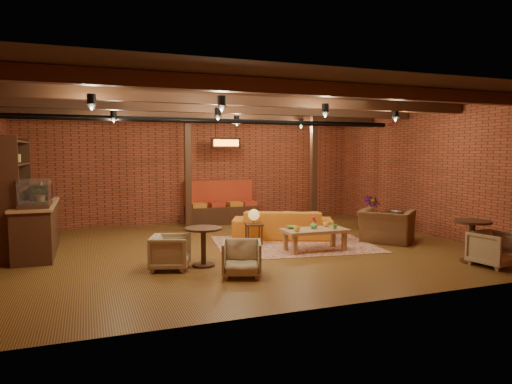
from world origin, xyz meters
name	(u,v)px	position (x,y,z in m)	size (l,w,h in m)	color
floor	(241,248)	(0.00, 0.00, 0.00)	(10.00, 10.00, 0.00)	#38220E
ceiling	(241,100)	(0.00, 0.00, 3.20)	(10.00, 8.00, 0.02)	black
wall_back	(198,169)	(0.00, 4.00, 1.60)	(10.00, 0.02, 3.20)	brown
wall_front	(337,189)	(0.00, -4.00, 1.60)	(10.00, 0.02, 3.20)	brown
wall_right	(428,172)	(5.00, 0.00, 1.60)	(0.02, 8.00, 3.20)	brown
ceiling_beams	(241,105)	(0.00, 0.00, 3.08)	(9.80, 6.40, 0.22)	black
ceiling_pipe	(220,121)	(0.00, 1.60, 2.85)	(0.12, 0.12, 9.60)	black
post_left	(188,171)	(-0.60, 2.60, 1.60)	(0.16, 0.16, 3.20)	black
post_right	(314,170)	(2.80, 2.00, 1.60)	(0.16, 0.16, 3.20)	black
service_counter	(36,215)	(-4.10, 1.00, 0.80)	(0.80, 2.50, 1.60)	black
plant_counter	(42,194)	(-4.00, 1.20, 1.22)	(0.35, 0.39, 0.30)	#337F33
shelving_hutch	(14,196)	(-4.50, 1.10, 1.20)	(0.52, 2.00, 2.40)	black
banquette	(222,206)	(0.60, 3.55, 0.50)	(2.10, 0.70, 1.00)	#A7321B
service_sign	(226,143)	(0.60, 3.10, 2.35)	(0.86, 0.06, 0.30)	orange
ceiling_spotlights	(241,116)	(0.00, 0.00, 2.86)	(6.40, 4.40, 0.28)	black
rug	(294,244)	(1.26, 0.00, 0.01)	(3.46, 2.65, 0.01)	maroon
sofa	(282,224)	(1.31, 0.76, 0.35)	(2.38, 0.93, 0.69)	#C36A1B
coffee_table	(314,231)	(1.37, -0.77, 0.42)	(1.38, 0.71, 0.72)	#A5714D
side_table_lamp	(254,218)	(0.42, 0.32, 0.61)	(0.44, 0.44, 0.81)	black
round_table_left	(203,240)	(-1.14, -1.22, 0.48)	(0.69, 0.69, 0.72)	black
armchair_a	(170,250)	(-1.75, -1.24, 0.34)	(0.66, 0.62, 0.68)	#C3B797
armchair_b	(242,257)	(-0.70, -2.11, 0.33)	(0.65, 0.61, 0.67)	#C3B797
armchair_right	(387,220)	(3.42, -0.50, 0.50)	(1.15, 0.75, 1.01)	brown
side_table_book	(393,213)	(4.40, 0.55, 0.49)	(0.60, 0.60, 0.56)	black
round_table_right	(472,234)	(3.70, -2.73, 0.54)	(0.69, 0.69, 0.80)	black
armchair_far	(494,247)	(3.85, -3.10, 0.35)	(0.69, 0.65, 0.71)	#C3B797
plant_tall	(371,179)	(3.99, 0.98, 1.39)	(1.55, 1.55, 2.77)	#4C7F4C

